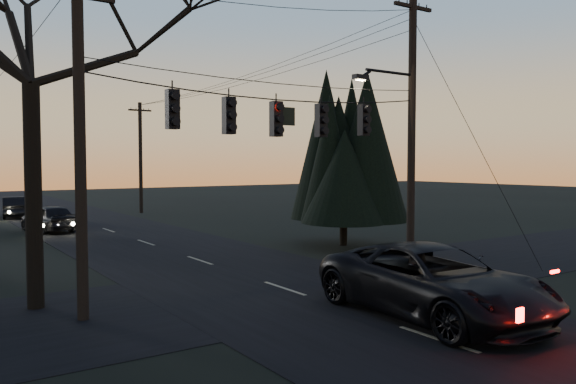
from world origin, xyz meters
TOP-DOWN VIEW (x-y plane):
  - main_road at (0.00, 20.00)m, footprint 8.00×120.00m
  - cross_road at (0.00, 10.00)m, footprint 60.00×7.00m
  - utility_pole_right at (5.50, 10.00)m, footprint 5.00×0.30m
  - utility_pole_left at (-6.00, 10.00)m, footprint 1.80×0.30m
  - utility_pole_far_r at (5.50, 38.00)m, footprint 1.80×0.30m
  - span_signal_assembly at (-0.24, 10.00)m, footprint 11.50×0.44m
  - evergreen_right at (7.41, 16.03)m, footprint 4.40×4.40m
  - suv_near at (1.31, 5.29)m, footprint 3.35×6.62m
  - sedan_oncoming_a at (-2.91, 29.35)m, footprint 2.62×4.73m
  - sedan_oncoming_b at (-3.20, 39.42)m, footprint 2.06×4.58m

SIDE VIEW (x-z plane):
  - utility_pole_right at x=5.50m, z-range -5.00..5.00m
  - utility_pole_left at x=-6.00m, z-range -4.25..4.25m
  - utility_pole_far_r at x=5.50m, z-range -4.25..4.25m
  - cross_road at x=0.00m, z-range 0.00..0.02m
  - main_road at x=0.00m, z-range 0.00..0.02m
  - sedan_oncoming_b at x=-3.20m, z-range 0.00..1.46m
  - sedan_oncoming_a at x=-2.91m, z-range 0.00..1.52m
  - suv_near at x=1.31m, z-range 0.00..1.79m
  - evergreen_right at x=7.41m, z-range 0.59..7.98m
  - span_signal_assembly at x=-0.24m, z-range 4.47..6.04m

